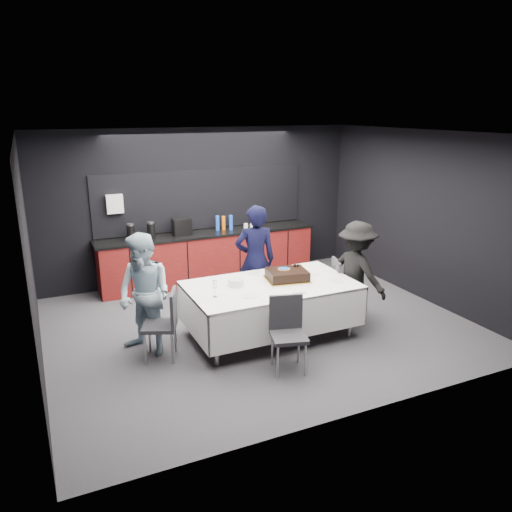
{
  "coord_description": "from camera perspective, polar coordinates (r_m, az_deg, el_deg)",
  "views": [
    {
      "loc": [
        -2.91,
        -6.25,
        3.13
      ],
      "look_at": [
        0.0,
        0.1,
        1.05
      ],
      "focal_mm": 35.0,
      "sensor_mm": 36.0,
      "label": 1
    }
  ],
  "objects": [
    {
      "name": "person_left",
      "position": [
        6.61,
        -12.6,
        -4.37
      ],
      "size": [
        0.95,
        1.0,
        1.62
      ],
      "primitive_type": "imported",
      "rotation": [
        0.0,
        0.0,
        -0.96
      ],
      "color": "#A4BDCF",
      "rests_on": "ground"
    },
    {
      "name": "loose_plate_near",
      "position": [
        6.5,
        -0.75,
        -4.57
      ],
      "size": [
        0.21,
        0.21,
        0.01
      ],
      "primitive_type": "cylinder",
      "color": "white",
      "rests_on": "party_table"
    },
    {
      "name": "champagne_flute",
      "position": [
        6.44,
        -4.73,
        -3.36
      ],
      "size": [
        0.06,
        0.06,
        0.22
      ],
      "color": "white",
      "rests_on": "party_table"
    },
    {
      "name": "chair_near",
      "position": [
        6.2,
        3.61,
        -8.18
      ],
      "size": [
        0.52,
        0.52,
        0.92
      ],
      "color": "#2E2E33",
      "rests_on": "ground"
    },
    {
      "name": "chair_left",
      "position": [
        6.51,
        -10.29,
        -7.18
      ],
      "size": [
        0.55,
        0.55,
        0.92
      ],
      "color": "#2E2E33",
      "rests_on": "ground"
    },
    {
      "name": "kitchenette",
      "position": [
        9.31,
        -5.52,
        0.37
      ],
      "size": [
        4.1,
        0.64,
        2.05
      ],
      "color": "#5E0F0E",
      "rests_on": "ground"
    },
    {
      "name": "loose_plate_right_a",
      "position": [
        7.38,
        6.41,
        -2.04
      ],
      "size": [
        0.2,
        0.2,
        0.01
      ],
      "primitive_type": "cylinder",
      "color": "white",
      "rests_on": "party_table"
    },
    {
      "name": "cake_assembly",
      "position": [
        7.1,
        3.57,
        -2.17
      ],
      "size": [
        0.66,
        0.58,
        0.18
      ],
      "color": "gold",
      "rests_on": "party_table"
    },
    {
      "name": "loose_plate_right_b",
      "position": [
        7.15,
        9.09,
        -2.79
      ],
      "size": [
        0.22,
        0.22,
        0.01
      ],
      "primitive_type": "cylinder",
      "color": "white",
      "rests_on": "party_table"
    },
    {
      "name": "party_table",
      "position": [
        6.99,
        1.71,
        -4.28
      ],
      "size": [
        2.32,
        1.32,
        0.78
      ],
      "color": "#99999E",
      "rests_on": "ground"
    },
    {
      "name": "person_right",
      "position": [
        7.55,
        11.42,
        -1.91
      ],
      "size": [
        0.82,
        1.12,
        1.56
      ],
      "primitive_type": "imported",
      "rotation": [
        0.0,
        0.0,
        1.83
      ],
      "color": "black",
      "rests_on": "ground"
    },
    {
      "name": "plate_stack",
      "position": [
        6.86,
        -2.33,
        -3.02
      ],
      "size": [
        0.22,
        0.22,
        0.1
      ],
      "primitive_type": "cylinder",
      "color": "white",
      "rests_on": "party_table"
    },
    {
      "name": "chair_right",
      "position": [
        7.77,
        9.84,
        -3.18
      ],
      "size": [
        0.53,
        0.53,
        0.92
      ],
      "color": "#2E2E33",
      "rests_on": "ground"
    },
    {
      "name": "ground",
      "position": [
        7.57,
        0.32,
        -7.84
      ],
      "size": [
        6.0,
        6.0,
        0.0
      ],
      "primitive_type": "plane",
      "color": "#414146",
      "rests_on": "ground"
    },
    {
      "name": "loose_plate_far",
      "position": [
        7.35,
        -0.12,
        -2.02
      ],
      "size": [
        0.2,
        0.2,
        0.01
      ],
      "primitive_type": "cylinder",
      "color": "white",
      "rests_on": "party_table"
    },
    {
      "name": "fork_pile",
      "position": [
        6.63,
        5.0,
        -4.14
      ],
      "size": [
        0.15,
        0.1,
        0.02
      ],
      "primitive_type": "cube",
      "rotation": [
        0.0,
        0.0,
        -0.08
      ],
      "color": "white",
      "rests_on": "party_table"
    },
    {
      "name": "person_center",
      "position": [
        7.69,
        -0.09,
        -0.51
      ],
      "size": [
        0.71,
        0.54,
        1.74
      ],
      "primitive_type": "imported",
      "rotation": [
        0.0,
        0.0,
        2.93
      ],
      "color": "black",
      "rests_on": "ground"
    },
    {
      "name": "room_shell",
      "position": [
        7.01,
        0.34,
        6.14
      ],
      "size": [
        6.04,
        5.04,
        2.82
      ],
      "color": "white",
      "rests_on": "ground"
    }
  ]
}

